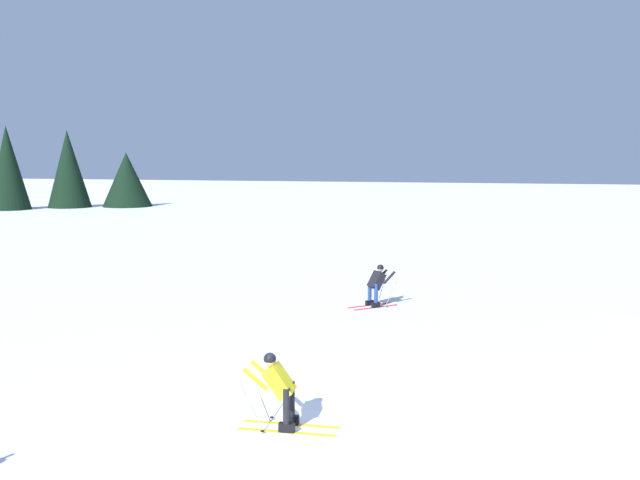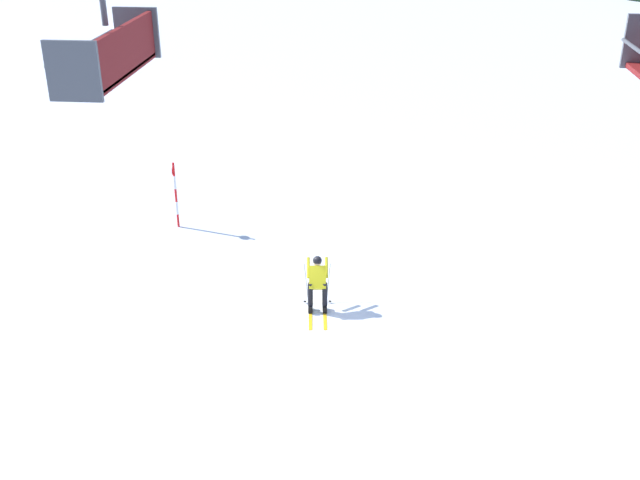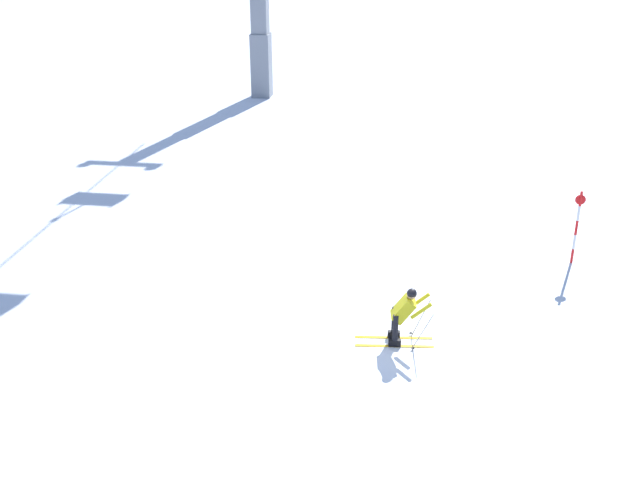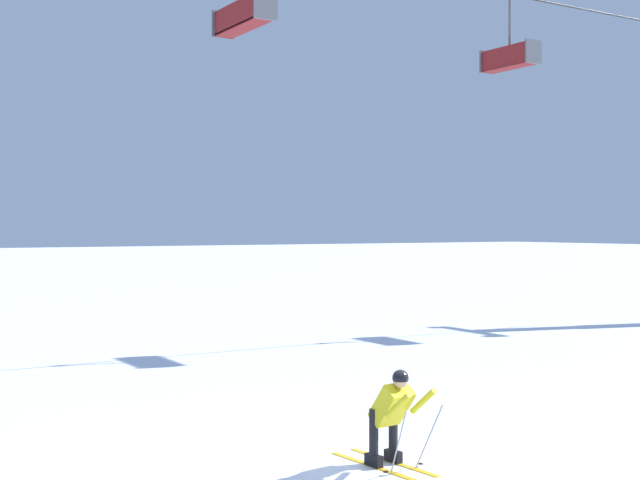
# 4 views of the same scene
# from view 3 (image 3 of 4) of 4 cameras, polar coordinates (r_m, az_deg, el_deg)

# --- Properties ---
(ground_plane) EXTENTS (260.00, 260.00, 0.00)m
(ground_plane) POSITION_cam_3_polar(r_m,az_deg,el_deg) (17.90, 5.38, -7.02)
(ground_plane) COLOR white
(skier_carving_main) EXTENTS (0.75, 1.82, 1.51)m
(skier_carving_main) POSITION_cam_3_polar(r_m,az_deg,el_deg) (17.23, 6.25, -5.39)
(skier_carving_main) COLOR yellow
(skier_carving_main) RESTS_ON ground_plane
(lift_tower_far) EXTENTS (0.92, 3.07, 9.89)m
(lift_tower_far) POSITION_cam_3_polar(r_m,az_deg,el_deg) (38.61, -4.53, 16.52)
(lift_tower_far) COLOR gray
(lift_tower_far) RESTS_ON ground_plane
(trail_marker_pole) EXTENTS (0.07, 0.28, 2.12)m
(trail_marker_pole) POSITION_cam_3_polar(r_m,az_deg,el_deg) (21.80, 18.64, 1.08)
(trail_marker_pole) COLOR red
(trail_marker_pole) RESTS_ON ground_plane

